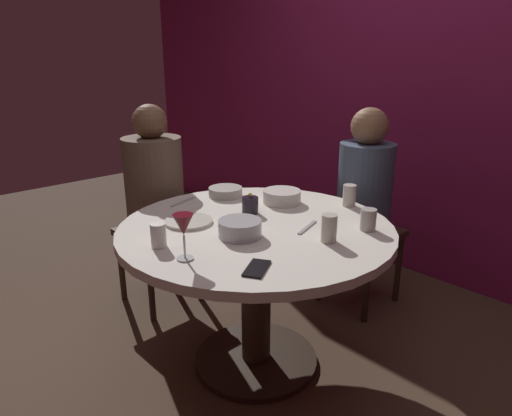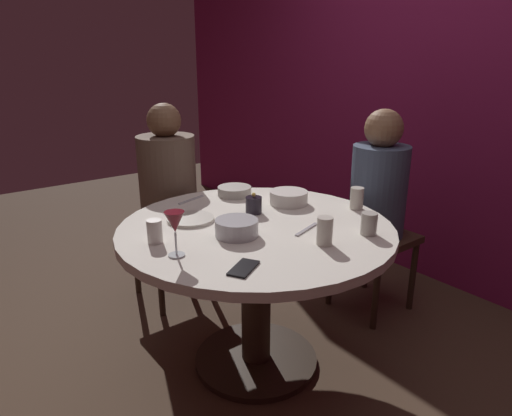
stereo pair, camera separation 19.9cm
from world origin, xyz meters
The scene contains 18 objects.
ground_plane centered at (0.00, 0.00, 0.00)m, with size 8.00×8.00×0.00m, color #4C3828.
back_wall centered at (0.00, 1.55, 1.30)m, with size 6.00×0.10×2.60m, color maroon.
dining_table centered at (0.00, 0.00, 0.56)m, with size 1.23×1.23×0.72m.
seated_diner_left centered at (-0.84, 0.00, 0.74)m, with size 0.40×0.40×1.20m.
seated_diner_back centered at (0.00, 0.87, 0.73)m, with size 0.40×0.40×1.18m.
candle_holder centered at (-0.14, 0.09, 0.77)m, with size 0.08×0.08×0.10m.
wine_glass centered at (0.08, -0.44, 0.85)m, with size 0.08×0.08×0.18m.
dinner_plate centered at (-0.23, -0.20, 0.73)m, with size 0.22×0.22×0.01m, color beige.
cell_phone centered at (0.32, -0.31, 0.73)m, with size 0.07×0.14×0.01m, color black.
bowl_serving_large centered at (0.05, -0.14, 0.76)m, with size 0.18×0.18×0.07m, color #B7B7BC.
bowl_salad_center centered at (-0.14, 0.32, 0.76)m, with size 0.19×0.19×0.07m, color silver.
bowl_small_white centered at (-0.43, 0.19, 0.75)m, with size 0.18×0.18×0.05m, color #B2ADA3.
cup_near_candle centered at (0.38, 0.31, 0.77)m, with size 0.07×0.07×0.10m, color #B2ADA3.
cup_by_left_diner centered at (0.12, 0.53, 0.78)m, with size 0.07×0.07×0.11m, color beige.
cup_by_right_diner centered at (0.34, 0.08, 0.78)m, with size 0.06×0.06×0.11m, color beige.
cup_center_front centered at (-0.09, -0.45, 0.77)m, with size 0.06×0.06×0.10m, color silver.
fork_near_plate centered at (-0.50, -0.04, 0.73)m, with size 0.02×0.18×0.01m, color #B7B7BC.
knife_near_plate centered at (0.18, 0.14, 0.73)m, with size 0.02×0.18×0.01m, color #B7B7BC.
Camera 1 is at (1.37, -1.31, 1.44)m, focal length 31.70 mm.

